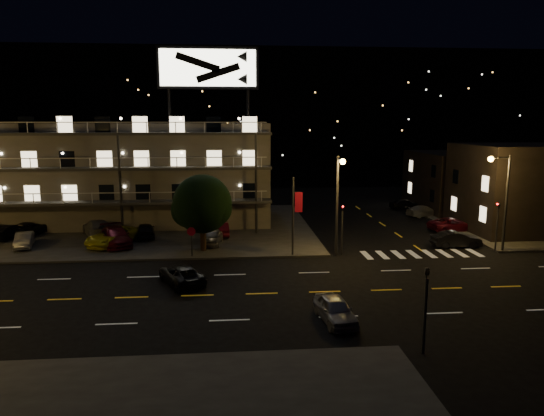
{
  "coord_description": "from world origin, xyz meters",
  "views": [
    {
      "loc": [
        0.25,
        -28.89,
        10.56
      ],
      "look_at": [
        3.31,
        8.0,
        4.03
      ],
      "focal_mm": 32.0,
      "sensor_mm": 36.0,
      "label": 1
    }
  ],
  "objects": [
    {
      "name": "banner_north",
      "position": [
        5.09,
        8.4,
        3.43
      ],
      "size": [
        0.83,
        0.16,
        6.4
      ],
      "color": "#2D2D30",
      "rests_on": "ground"
    },
    {
      "name": "side_car_1",
      "position": [
        21.87,
        16.21,
        0.67
      ],
      "size": [
        5.15,
        3.12,
        1.34
      ],
      "primitive_type": "imported",
      "rotation": [
        0.0,
        0.0,
        1.77
      ],
      "color": "#580C18",
      "rests_on": "ground"
    },
    {
      "name": "lot_car_5",
      "position": [
        -20.11,
        15.91,
        0.81
      ],
      "size": [
        2.3,
        4.24,
        1.33
      ],
      "primitive_type": "imported",
      "rotation": [
        0.0,
        0.0,
        2.91
      ],
      "color": "black",
      "rests_on": "curb_nw"
    },
    {
      "name": "road_car_east",
      "position": [
        5.68,
        -4.58,
        0.67
      ],
      "size": [
        2.05,
        4.08,
        1.33
      ],
      "primitive_type": "imported",
      "rotation": [
        0.0,
        0.0,
        0.13
      ],
      "color": "gray",
      "rests_on": "ground"
    },
    {
      "name": "signal_ne",
      "position": [
        22.0,
        8.5,
        2.57
      ],
      "size": [
        0.27,
        0.2,
        4.6
      ],
      "color": "#2D2D30",
      "rests_on": "ground"
    },
    {
      "name": "streetlight_nc",
      "position": [
        8.5,
        7.94,
        4.96
      ],
      "size": [
        0.44,
        1.92,
        8.0
      ],
      "color": "#2D2D30",
      "rests_on": "ground"
    },
    {
      "name": "curb_ne",
      "position": [
        30.0,
        20.0,
        0.07
      ],
      "size": [
        16.0,
        24.0,
        0.15
      ],
      "primitive_type": "cube",
      "color": "#353533",
      "rests_on": "ground"
    },
    {
      "name": "signal_nw",
      "position": [
        9.0,
        8.5,
        2.57
      ],
      "size": [
        0.2,
        0.27,
        4.6
      ],
      "color": "#2D2D30",
      "rests_on": "ground"
    },
    {
      "name": "lot_car_6",
      "position": [
        -18.78,
        17.3,
        0.78
      ],
      "size": [
        3.37,
        4.96,
        1.26
      ],
      "primitive_type": "imported",
      "rotation": [
        0.0,
        0.0,
        2.83
      ],
      "color": "black",
      "rests_on": "curb_nw"
    },
    {
      "name": "side_bldg_back",
      "position": [
        29.99,
        28.0,
        3.5
      ],
      "size": [
        14.06,
        12.0,
        7.0
      ],
      "color": "black",
      "rests_on": "ground"
    },
    {
      "name": "side_car_0",
      "position": [
        19.36,
        10.11,
        0.68
      ],
      "size": [
        4.16,
        1.45,
        1.37
      ],
      "primitive_type": "imported",
      "rotation": [
        0.0,
        0.0,
        1.57
      ],
      "color": "black",
      "rests_on": "ground"
    },
    {
      "name": "road_car_west",
      "position": [
        -3.2,
        2.43,
        0.63
      ],
      "size": [
        3.81,
        4.99,
        1.26
      ],
      "primitive_type": "imported",
      "rotation": [
        0.0,
        0.0,
        3.58
      ],
      "color": "black",
      "rests_on": "ground"
    },
    {
      "name": "side_car_2",
      "position": [
        22.03,
        23.87,
        0.62
      ],
      "size": [
        4.61,
        3.08,
        1.24
      ],
      "primitive_type": "imported",
      "rotation": [
        0.0,
        0.0,
        1.91
      ],
      "color": "gray",
      "rests_on": "ground"
    },
    {
      "name": "ground",
      "position": [
        0.0,
        0.0,
        0.0
      ],
      "size": [
        140.0,
        140.0,
        0.0
      ],
      "primitive_type": "plane",
      "color": "black",
      "rests_on": "ground"
    },
    {
      "name": "lot_car_2",
      "position": [
        -10.09,
        12.84,
        0.91
      ],
      "size": [
        4.51,
        6.02,
        1.52
      ],
      "primitive_type": "imported",
      "rotation": [
        0.0,
        0.0,
        -0.41
      ],
      "color": "yellow",
      "rests_on": "curb_nw"
    },
    {
      "name": "lot_car_8",
      "position": [
        -7.76,
        15.36,
        0.83
      ],
      "size": [
        2.31,
        4.25,
        1.37
      ],
      "primitive_type": "imported",
      "rotation": [
        0.0,
        0.0,
        3.32
      ],
      "color": "black",
      "rests_on": "curb_nw"
    },
    {
      "name": "tree",
      "position": [
        -2.25,
        10.33,
        3.9
      ],
      "size": [
        5.01,
        4.83,
        6.31
      ],
      "color": "black",
      "rests_on": "curb_nw"
    },
    {
      "name": "lot_car_3",
      "position": [
        -9.82,
        12.7,
        0.92
      ],
      "size": [
        4.0,
        5.73,
        1.54
      ],
      "primitive_type": "imported",
      "rotation": [
        0.0,
        0.0,
        0.39
      ],
      "color": "#580C18",
      "rests_on": "curb_nw"
    },
    {
      "name": "hill_backdrop",
      "position": [
        -5.94,
        68.78,
        11.55
      ],
      "size": [
        120.0,
        25.0,
        24.0
      ],
      "color": "black",
      "rests_on": "ground"
    },
    {
      "name": "lot_car_1",
      "position": [
        -17.42,
        12.64,
        0.76
      ],
      "size": [
        2.26,
        3.94,
        1.23
      ],
      "primitive_type": "imported",
      "rotation": [
        0.0,
        0.0,
        0.27
      ],
      "color": "gray",
      "rests_on": "curb_nw"
    },
    {
      "name": "lot_car_4",
      "position": [
        -1.52,
        12.31,
        0.78
      ],
      "size": [
        1.93,
        3.87,
        1.27
      ],
      "primitive_type": "imported",
      "rotation": [
        0.0,
        0.0,
        -0.12
      ],
      "color": "gray",
      "rests_on": "curb_nw"
    },
    {
      "name": "side_car_3",
      "position": [
        21.62,
        28.79,
        0.64
      ],
      "size": [
        3.9,
        1.89,
        1.28
      ],
      "primitive_type": "imported",
      "rotation": [
        0.0,
        0.0,
        1.67
      ],
      "color": "black",
      "rests_on": "ground"
    },
    {
      "name": "stop_sign",
      "position": [
        -3.0,
        8.57,
        1.71
      ],
      "size": [
        0.91,
        0.11,
        2.61
      ],
      "color": "#2D2D30",
      "rests_on": "ground"
    },
    {
      "name": "lot_car_7",
      "position": [
        -12.31,
        16.39,
        0.91
      ],
      "size": [
        4.12,
        5.68,
        1.53
      ],
      "primitive_type": "imported",
      "rotation": [
        0.0,
        0.0,
        3.57
      ],
      "color": "gray",
      "rests_on": "curb_nw"
    },
    {
      "name": "motel",
      "position": [
        -9.94,
        23.88,
        5.34
      ],
      "size": [
        28.0,
        13.8,
        18.1
      ],
      "color": "gray",
      "rests_on": "ground"
    },
    {
      "name": "side_bldg_front",
      "position": [
        29.99,
        16.0,
        4.25
      ],
      "size": [
        14.06,
        10.0,
        8.5
      ],
      "color": "black",
      "rests_on": "ground"
    },
    {
      "name": "curb_nw",
      "position": [
        -14.0,
        20.0,
        0.07
      ],
      "size": [
        44.0,
        24.0,
        0.15
      ],
      "primitive_type": "cube",
      "color": "#353533",
      "rests_on": "ground"
    },
    {
      "name": "lot_car_9",
      "position": [
        -0.84,
        15.67,
        0.77
      ],
      "size": [
        1.6,
        3.87,
        1.25
      ],
      "primitive_type": "imported",
      "rotation": [
        0.0,
        0.0,
        3.22
      ],
      "color": "#580C18",
      "rests_on": "curb_nw"
    },
    {
      "name": "signal_sw",
      "position": [
        9.0,
        -8.5,
        2.57
      ],
      "size": [
        0.2,
        0.27,
        4.6
      ],
      "color": "#2D2D30",
      "rests_on": "ground"
    },
    {
      "name": "streetlight_ne",
      "position": [
        22.14,
        8.3,
        4.96
      ],
      "size": [
        1.92,
        0.44,
        8.0
      ],
      "color": "#2D2D30",
      "rests_on": "ground"
    }
  ]
}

